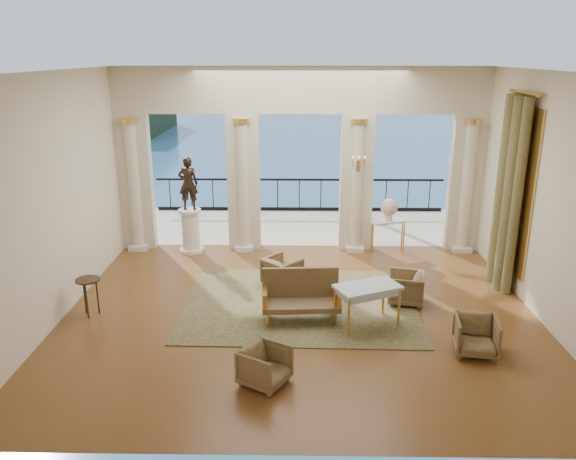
{
  "coord_description": "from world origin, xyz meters",
  "views": [
    {
      "loc": [
        -0.07,
        -9.81,
        4.8
      ],
      "look_at": [
        -0.24,
        0.6,
        1.5
      ],
      "focal_mm": 35.0,
      "sensor_mm": 36.0,
      "label": 1
    }
  ],
  "objects_px": {
    "console_table": "(388,226)",
    "game_table": "(368,290)",
    "armchair_b": "(476,334)",
    "armchair_d": "(282,270)",
    "armchair_a": "(265,364)",
    "settee": "(301,295)",
    "armchair_c": "(406,286)",
    "side_table": "(88,284)",
    "pedestal": "(191,231)",
    "statue": "(188,184)"
  },
  "relations": [
    {
      "from": "pedestal",
      "to": "armchair_d",
      "type": "bearing_deg",
      "value": -42.15
    },
    {
      "from": "armchair_d",
      "to": "pedestal",
      "type": "bearing_deg",
      "value": 1.5
    },
    {
      "from": "armchair_a",
      "to": "statue",
      "type": "height_order",
      "value": "statue"
    },
    {
      "from": "armchair_d",
      "to": "console_table",
      "type": "relative_size",
      "value": 0.76
    },
    {
      "from": "pedestal",
      "to": "statue",
      "type": "xyz_separation_m",
      "value": [
        -0.0,
        0.0,
        1.22
      ]
    },
    {
      "from": "statue",
      "to": "pedestal",
      "type": "bearing_deg",
      "value": 134.61
    },
    {
      "from": "armchair_a",
      "to": "pedestal",
      "type": "bearing_deg",
      "value": 51.1
    },
    {
      "from": "armchair_c",
      "to": "side_table",
      "type": "relative_size",
      "value": 0.94
    },
    {
      "from": "armchair_b",
      "to": "side_table",
      "type": "bearing_deg",
      "value": 177.36
    },
    {
      "from": "armchair_a",
      "to": "armchair_c",
      "type": "height_order",
      "value": "armchair_c"
    },
    {
      "from": "game_table",
      "to": "armchair_c",
      "type": "bearing_deg",
      "value": 23.81
    },
    {
      "from": "armchair_a",
      "to": "side_table",
      "type": "distance_m",
      "value": 4.15
    },
    {
      "from": "settee",
      "to": "pedestal",
      "type": "xyz_separation_m",
      "value": [
        -2.74,
        3.7,
        0.06
      ]
    },
    {
      "from": "armchair_d",
      "to": "settee",
      "type": "relative_size",
      "value": 0.47
    },
    {
      "from": "pedestal",
      "to": "statue",
      "type": "relative_size",
      "value": 0.84
    },
    {
      "from": "settee",
      "to": "game_table",
      "type": "height_order",
      "value": "settee"
    },
    {
      "from": "console_table",
      "to": "side_table",
      "type": "xyz_separation_m",
      "value": [
        -6.2,
        -3.67,
        -0.04
      ]
    },
    {
      "from": "settee",
      "to": "armchair_a",
      "type": "bearing_deg",
      "value": -107.5
    },
    {
      "from": "armchair_a",
      "to": "game_table",
      "type": "xyz_separation_m",
      "value": [
        1.75,
        1.93,
        0.38
      ]
    },
    {
      "from": "armchair_b",
      "to": "armchair_c",
      "type": "relative_size",
      "value": 1.0
    },
    {
      "from": "armchair_c",
      "to": "side_table",
      "type": "distance_m",
      "value": 6.15
    },
    {
      "from": "armchair_d",
      "to": "console_table",
      "type": "xyz_separation_m",
      "value": [
        2.58,
        2.18,
        0.33
      ]
    },
    {
      "from": "armchair_c",
      "to": "pedestal",
      "type": "relative_size",
      "value": 0.63
    },
    {
      "from": "armchair_b",
      "to": "console_table",
      "type": "bearing_deg",
      "value": 106.22
    },
    {
      "from": "armchair_a",
      "to": "side_table",
      "type": "relative_size",
      "value": 0.89
    },
    {
      "from": "armchair_b",
      "to": "armchair_d",
      "type": "distance_m",
      "value": 4.32
    },
    {
      "from": "armchair_b",
      "to": "statue",
      "type": "bearing_deg",
      "value": 146.91
    },
    {
      "from": "statue",
      "to": "console_table",
      "type": "xyz_separation_m",
      "value": [
        4.92,
        0.05,
        -1.08
      ]
    },
    {
      "from": "armchair_a",
      "to": "armchair_c",
      "type": "xyz_separation_m",
      "value": [
        2.65,
        2.94,
        0.02
      ]
    },
    {
      "from": "statue",
      "to": "side_table",
      "type": "xyz_separation_m",
      "value": [
        -1.28,
        -3.62,
        -1.12
      ]
    },
    {
      "from": "armchair_a",
      "to": "statue",
      "type": "bearing_deg",
      "value": 51.1
    },
    {
      "from": "armchair_b",
      "to": "settee",
      "type": "bearing_deg",
      "value": 165.02
    },
    {
      "from": "settee",
      "to": "statue",
      "type": "xyz_separation_m",
      "value": [
        -2.74,
        3.7,
        1.28
      ]
    },
    {
      "from": "armchair_b",
      "to": "armchair_c",
      "type": "height_order",
      "value": "same"
    },
    {
      "from": "statue",
      "to": "settee",
      "type": "bearing_deg",
      "value": 126.12
    },
    {
      "from": "armchair_a",
      "to": "console_table",
      "type": "bearing_deg",
      "value": 6.05
    },
    {
      "from": "armchair_a",
      "to": "side_table",
      "type": "xyz_separation_m",
      "value": [
        -3.46,
        2.28,
        0.3
      ]
    },
    {
      "from": "game_table",
      "to": "console_table",
      "type": "xyz_separation_m",
      "value": [
        0.99,
        4.02,
        -0.03
      ]
    },
    {
      "from": "armchair_c",
      "to": "armchair_b",
      "type": "bearing_deg",
      "value": 34.12
    },
    {
      "from": "armchair_a",
      "to": "settee",
      "type": "relative_size",
      "value": 0.45
    },
    {
      "from": "armchair_b",
      "to": "settee",
      "type": "distance_m",
      "value": 3.15
    },
    {
      "from": "armchair_a",
      "to": "armchair_c",
      "type": "distance_m",
      "value": 3.96
    },
    {
      "from": "armchair_c",
      "to": "settee",
      "type": "height_order",
      "value": "settee"
    },
    {
      "from": "pedestal",
      "to": "console_table",
      "type": "xyz_separation_m",
      "value": [
        4.92,
        0.05,
        0.15
      ]
    },
    {
      "from": "settee",
      "to": "pedestal",
      "type": "relative_size",
      "value": 1.34
    },
    {
      "from": "console_table",
      "to": "game_table",
      "type": "bearing_deg",
      "value": -125.15
    },
    {
      "from": "armchair_d",
      "to": "statue",
      "type": "xyz_separation_m",
      "value": [
        -2.35,
        2.13,
        1.41
      ]
    },
    {
      "from": "armchair_b",
      "to": "armchair_a",
      "type": "bearing_deg",
      "value": -156.24
    },
    {
      "from": "pedestal",
      "to": "side_table",
      "type": "relative_size",
      "value": 1.49
    },
    {
      "from": "armchair_c",
      "to": "settee",
      "type": "relative_size",
      "value": 0.47
    }
  ]
}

